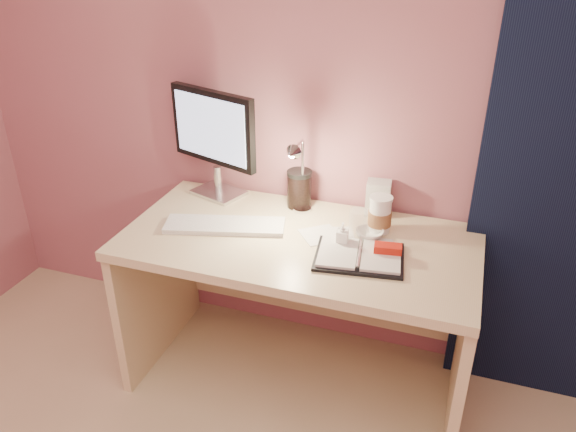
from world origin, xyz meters
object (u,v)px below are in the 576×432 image
(monitor, at_px, (215,134))
(bowl, at_px, (369,234))
(desk, at_px, (304,276))
(planner, at_px, (362,255))
(dark_jar, at_px, (299,191))
(coffee_cup, at_px, (380,215))
(lotion_bottle, at_px, (342,235))
(keyboard, at_px, (225,225))
(clear_cup, at_px, (358,225))
(product_box, at_px, (378,198))
(desk_lamp, at_px, (296,172))

(monitor, relative_size, bowl, 4.37)
(desk, xyz_separation_m, monitor, (-0.47, 0.19, 0.52))
(planner, relative_size, dark_jar, 2.39)
(desk, xyz_separation_m, dark_jar, (-0.08, 0.20, 0.30))
(coffee_cup, xyz_separation_m, dark_jar, (-0.37, 0.11, 0.00))
(coffee_cup, xyz_separation_m, lotion_bottle, (-0.11, -0.16, -0.02))
(keyboard, xyz_separation_m, planner, (0.58, -0.05, 0.00))
(monitor, xyz_separation_m, clear_cup, (0.69, -0.19, -0.23))
(desk, height_order, monitor, monitor)
(desk, distance_m, planner, 0.38)
(planner, bearing_deg, desk, 144.42)
(planner, height_order, coffee_cup, coffee_cup)
(clear_cup, bearing_deg, product_box, 81.94)
(coffee_cup, xyz_separation_m, desk_lamp, (-0.35, -0.01, 0.14))
(product_box, bearing_deg, monitor, 177.79)
(desk, relative_size, lotion_bottle, 14.29)
(keyboard, relative_size, dark_jar, 3.26)
(planner, relative_size, product_box, 2.39)
(coffee_cup, bearing_deg, monitor, 172.17)
(bowl, bearing_deg, clear_cup, -155.75)
(planner, distance_m, product_box, 0.38)
(product_box, bearing_deg, lotion_bottle, -109.60)
(keyboard, distance_m, desk_lamp, 0.36)
(desk, distance_m, lotion_bottle, 0.33)
(monitor, distance_m, product_box, 0.76)
(clear_cup, bearing_deg, lotion_bottle, -120.93)
(dark_jar, xyz_separation_m, desk_lamp, (0.02, -0.12, 0.14))
(dark_jar, bearing_deg, planner, -43.67)
(planner, distance_m, desk_lamp, 0.44)
(clear_cup, relative_size, lotion_bottle, 1.27)
(lotion_bottle, xyz_separation_m, dark_jar, (-0.26, 0.27, 0.03))
(monitor, bearing_deg, desk, -3.48)
(planner, bearing_deg, bowl, 83.15)
(coffee_cup, xyz_separation_m, product_box, (-0.04, 0.15, 0.00))
(monitor, distance_m, lotion_bottle, 0.74)
(desk, height_order, planner, planner)
(lotion_bottle, relative_size, product_box, 0.66)
(keyboard, xyz_separation_m, desk_lamp, (0.25, 0.16, 0.21))
(product_box, bearing_deg, bowl, -92.67)
(desk_lamp, bearing_deg, keyboard, -147.01)
(clear_cup, bearing_deg, monitor, 164.28)
(clear_cup, xyz_separation_m, desk_lamp, (-0.28, 0.08, 0.15))
(planner, bearing_deg, clear_cup, 101.12)
(lotion_bottle, height_order, desk_lamp, desk_lamp)
(bowl, distance_m, lotion_bottle, 0.13)
(dark_jar, bearing_deg, desk_lamp, -78.45)
(keyboard, distance_m, clear_cup, 0.54)
(keyboard, relative_size, planner, 1.36)
(monitor, distance_m, bowl, 0.80)
(planner, bearing_deg, product_box, 84.18)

